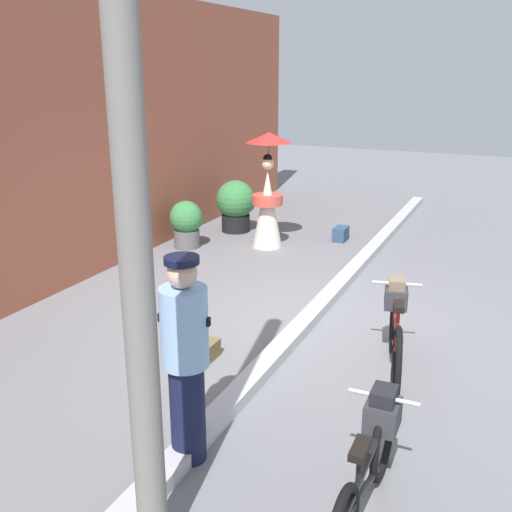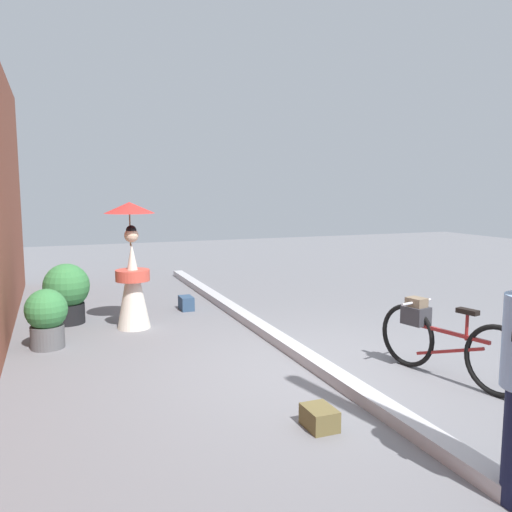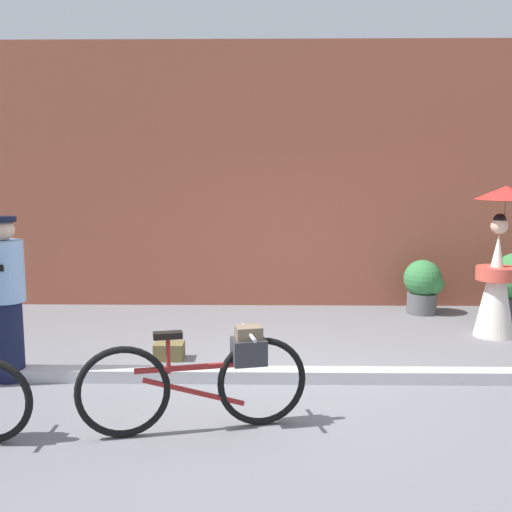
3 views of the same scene
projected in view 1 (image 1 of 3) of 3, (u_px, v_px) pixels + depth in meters
ground_plane at (306, 326)px, 6.71m from camera, size 30.00×30.00×0.00m
building_wall at (52, 139)px, 7.51m from camera, size 14.00×0.40×3.85m
sidewalk_curb at (306, 321)px, 6.70m from camera, size 14.00×0.20×0.12m
bicycle_near_officer at (369, 464)px, 3.76m from camera, size 1.76×0.48×0.76m
bicycle_far_side at (395, 329)px, 5.62m from camera, size 1.76×0.57×0.82m
person_officer at (186, 357)px, 4.20m from camera, size 0.34×0.38×1.59m
person_with_parasol at (268, 193)px, 9.41m from camera, size 0.72×0.72×1.83m
potted_plant_by_door at (187, 222)px, 9.51m from camera, size 0.54×0.53×0.76m
potted_plant_small at (237, 204)px, 10.44m from camera, size 0.69×0.68×0.91m
backpack_on_pavement at (204, 350)px, 5.93m from camera, size 0.31×0.24×0.18m
backpack_spare at (341, 234)px, 9.96m from camera, size 0.34×0.21×0.23m
utility_pole at (129, 155)px, 2.87m from camera, size 0.18×0.18×4.80m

